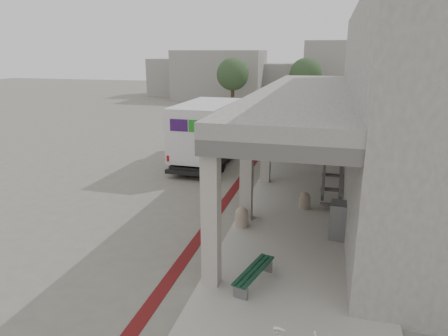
# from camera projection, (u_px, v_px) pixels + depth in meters

# --- Properties ---
(ground) EXTENTS (120.00, 120.00, 0.00)m
(ground) POSITION_uv_depth(u_px,v_px,m) (181.00, 220.00, 13.26)
(ground) COLOR #6A645B
(ground) RESTS_ON ground
(bike_lane_stripe) EXTENTS (0.35, 40.00, 0.01)m
(bike_lane_stripe) POSITION_uv_depth(u_px,v_px,m) (225.00, 202.00, 14.87)
(bike_lane_stripe) COLOR #581112
(bike_lane_stripe) RESTS_ON ground
(sidewalk) EXTENTS (4.40, 28.00, 0.12)m
(sidewalk) POSITION_uv_depth(u_px,v_px,m) (303.00, 232.00, 12.27)
(sidewalk) COLOR #A19C91
(sidewalk) RESTS_ON ground
(transit_building) EXTENTS (7.60, 17.00, 7.00)m
(transit_building) POSITION_uv_depth(u_px,v_px,m) (394.00, 107.00, 14.81)
(transit_building) COLOR gray
(transit_building) RESTS_ON ground
(distant_backdrop) EXTENTS (28.00, 10.00, 6.50)m
(distant_backdrop) POSITION_uv_depth(u_px,v_px,m) (266.00, 75.00, 46.50)
(distant_backdrop) COLOR gray
(distant_backdrop) RESTS_ON ground
(tree_left) EXTENTS (3.20, 3.20, 4.80)m
(tree_left) POSITION_uv_depth(u_px,v_px,m) (233.00, 74.00, 39.57)
(tree_left) COLOR #38281C
(tree_left) RESTS_ON ground
(tree_mid) EXTENTS (3.20, 3.20, 4.80)m
(tree_mid) POSITION_uv_depth(u_px,v_px,m) (306.00, 74.00, 39.72)
(tree_mid) COLOR #38281C
(tree_mid) RESTS_ON ground
(tree_right) EXTENTS (3.20, 3.20, 4.80)m
(tree_right) POSITION_uv_depth(u_px,v_px,m) (393.00, 76.00, 36.83)
(tree_right) COLOR #38281C
(tree_right) RESTS_ON ground
(fedex_truck) EXTENTS (2.38, 7.19, 3.05)m
(fedex_truck) POSITION_uv_depth(u_px,v_px,m) (212.00, 129.00, 20.06)
(fedex_truck) COLOR black
(fedex_truck) RESTS_ON ground
(bench) EXTENTS (0.76, 1.64, 0.38)m
(bench) POSITION_uv_depth(u_px,v_px,m) (254.00, 274.00, 9.35)
(bench) COLOR slate
(bench) RESTS_ON sidewalk
(bollard_near) EXTENTS (0.42, 0.42, 0.63)m
(bollard_near) POSITION_uv_depth(u_px,v_px,m) (242.00, 217.00, 12.46)
(bollard_near) COLOR gray
(bollard_near) RESTS_ON sidewalk
(bollard_far) EXTENTS (0.39, 0.39, 0.59)m
(bollard_far) POSITION_uv_depth(u_px,v_px,m) (305.00, 200.00, 13.89)
(bollard_far) COLOR gray
(bollard_far) RESTS_ON sidewalk
(utility_cabinet) EXTENTS (0.53, 0.68, 1.07)m
(utility_cabinet) POSITION_uv_depth(u_px,v_px,m) (338.00, 220.00, 11.65)
(utility_cabinet) COLOR slate
(utility_cabinet) RESTS_ON sidewalk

